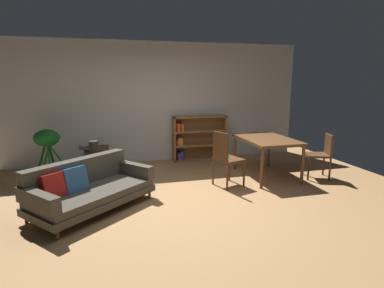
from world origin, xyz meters
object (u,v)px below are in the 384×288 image
Objects in this scene: media_console at (97,164)px; dining_chair_near at (225,156)px; dining_chair_far at (321,153)px; potted_floor_plant at (47,146)px; dining_table at (267,142)px; bookshelf at (197,138)px; fabric_couch at (87,187)px; desk_speaker at (94,148)px; open_laptop at (92,149)px.

dining_chair_near reaches higher than media_console.
dining_chair_far reaches higher than media_console.
dining_chair_far is at bearing -15.46° from potted_floor_plant.
dining_table is at bearing -14.49° from potted_floor_plant.
bookshelf is at bearing 10.68° from potted_floor_plant.
fabric_couch is 1.56m from media_console.
dining_table is 1.55× the size of dining_chair_far.
dining_chair_near is (2.24, -0.81, -0.09)m from desk_speaker.
dining_chair_near reaches higher than desk_speaker.
desk_speaker is (0.07, -0.48, 0.11)m from open_laptop.
desk_speaker is at bearing 160.13° from dining_chair_near.
dining_chair_near is at bearing -90.80° from bookshelf.
open_laptop reaches higher than media_console.
dining_chair_near is at bearing 179.77° from dining_chair_far.
open_laptop is 3.41m from dining_table.
open_laptop is 0.44× the size of dining_chair_near.
open_laptop is 0.34× the size of bookshelf.
desk_speaker is 0.27× the size of dining_chair_near.
desk_speaker reaches higher than open_laptop.
desk_speaker is at bearing 171.62° from dining_table.
dining_chair_far is (5.07, -1.40, -0.13)m from potted_floor_plant.
desk_speaker is 2.38m from dining_chair_near.
dining_table is at bearing 13.24° from fabric_couch.
media_console is 1.47× the size of dining_chair_far.
dining_table is at bearing 160.57° from dining_chair_far.
bookshelf reaches higher than desk_speaker.
dining_chair_far is at bearing -17.01° from open_laptop.
dining_table is 1.04× the size of bookshelf.
media_console is at bearing 86.06° from desk_speaker.
fabric_couch is 1.28m from desk_speaker.
media_console is 1.02m from potted_floor_plant.
desk_speaker is 2.56m from bookshelf.
dining_table is at bearing -8.38° from desk_speaker.
media_console is 0.33m from open_laptop.
bookshelf reaches higher than dining_table.
dining_chair_near is at bearing 10.68° from fabric_couch.
potted_floor_plant is at bearing 165.51° from dining_table.
dining_chair_far is (1.94, -0.01, -0.06)m from dining_chair_near.
media_console is 2.42m from bookshelf.
dining_chair_far is (4.25, -1.30, -0.04)m from open_laptop.
bookshelf is (-0.94, 1.65, -0.17)m from dining_table.
dining_chair_near is (-0.97, -0.34, -0.14)m from dining_table.
dining_chair_far reaches higher than desk_speaker.
media_console is 1.34× the size of potted_floor_plant.
potted_floor_plant is 0.95× the size of dining_chair_near.
dining_chair_near is 1.95m from dining_chair_far.
dining_chair_near is at bearing -26.87° from media_console.
dining_chair_far reaches higher than open_laptop.
desk_speaker is 4.26m from dining_chair_far.
desk_speaker is 0.20× the size of dining_table.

